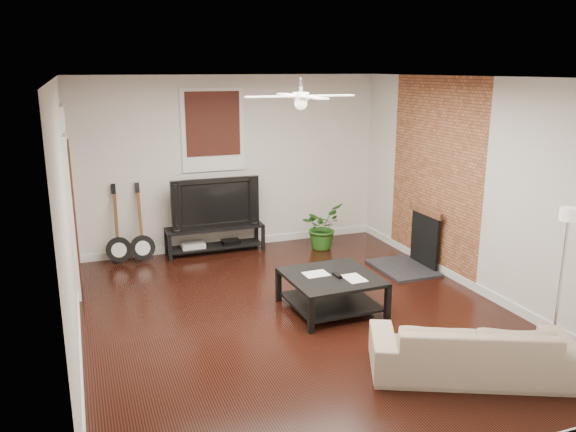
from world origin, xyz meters
name	(u,v)px	position (x,y,z in m)	size (l,w,h in m)	color
room	(300,203)	(0.00, 0.00, 1.40)	(5.01, 6.01, 2.81)	black
brick_accent	(434,175)	(2.49, 1.00, 1.40)	(0.02, 2.20, 2.80)	brown
fireplace	(413,239)	(2.20, 1.00, 0.46)	(0.80, 1.10, 0.92)	black
window_back	(213,130)	(-0.30, 2.97, 1.95)	(1.00, 0.06, 1.30)	#34130E
door_left	(71,198)	(-2.46, 1.90, 1.25)	(0.08, 1.00, 2.50)	white
tv_stand	(215,239)	(-0.37, 2.78, 0.22)	(1.56, 0.42, 0.44)	black
tv	(214,202)	(-0.37, 2.80, 0.84)	(1.40, 0.18, 0.81)	black
coffee_table	(331,292)	(0.44, 0.05, 0.22)	(1.06, 1.06, 0.45)	black
sofa	(471,348)	(1.06, -1.83, 0.28)	(1.91, 0.75, 0.56)	tan
floor_lamp	(561,281)	(2.20, -1.73, 0.78)	(0.26, 0.26, 1.56)	white
potted_plant	(322,227)	(1.33, 2.38, 0.37)	(0.67, 0.58, 0.74)	#27611B
guitar_left	(117,225)	(-1.87, 2.75, 0.62)	(0.38, 0.27, 1.23)	black
guitar_right	(141,223)	(-1.52, 2.72, 0.62)	(0.38, 0.27, 1.23)	black
ceiling_fan	(301,96)	(0.00, 0.00, 2.60)	(1.24, 1.24, 0.32)	white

